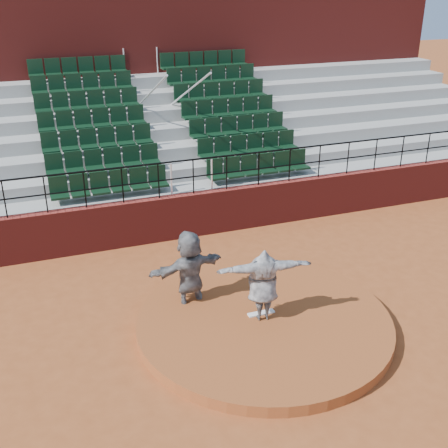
{
  "coord_description": "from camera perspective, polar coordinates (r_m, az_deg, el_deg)",
  "views": [
    {
      "loc": [
        -4.33,
        -9.27,
        7.06
      ],
      "look_at": [
        0.0,
        2.5,
        1.4
      ],
      "focal_mm": 45.0,
      "sensor_mm": 36.0,
      "label": 1
    }
  ],
  "objects": [
    {
      "name": "seating_deck",
      "position": [
        19.27,
        -6.36,
        7.18
      ],
      "size": [
        24.0,
        5.97,
        4.63
      ],
      "color": "#999994",
      "rests_on": "ground"
    },
    {
      "name": "press_box_facade",
      "position": [
        22.57,
        -9.19,
        15.04
      ],
      "size": [
        24.0,
        3.0,
        7.1
      ],
      "primitive_type": "cube",
      "color": "maroon",
      "rests_on": "ground"
    },
    {
      "name": "boundary_wall",
      "position": [
        16.23,
        -3.04,
        0.99
      ],
      "size": [
        24.0,
        0.3,
        1.3
      ],
      "primitive_type": "cube",
      "color": "maroon",
      "rests_on": "ground"
    },
    {
      "name": "fielder",
      "position": [
        12.53,
        -3.53,
        -4.85
      ],
      "size": [
        1.87,
        0.9,
        1.94
      ],
      "primitive_type": "imported",
      "rotation": [
        0.0,
        0.0,
        3.33
      ],
      "color": "black",
      "rests_on": "ground"
    },
    {
      "name": "pitching_rubber",
      "position": [
        12.4,
        3.79,
        -9.01
      ],
      "size": [
        0.6,
        0.15,
        0.03
      ],
      "primitive_type": "cube",
      "color": "white",
      "rests_on": "pitchers_mound"
    },
    {
      "name": "pitchers_mound",
      "position": [
        12.36,
        4.06,
        -9.91
      ],
      "size": [
        5.5,
        5.5,
        0.25
      ],
      "primitive_type": "cylinder",
      "color": "#944821",
      "rests_on": "ground"
    },
    {
      "name": "wall_railing",
      "position": [
        15.74,
        -3.15,
        5.61
      ],
      "size": [
        24.04,
        0.05,
        1.03
      ],
      "color": "black",
      "rests_on": "boundary_wall"
    },
    {
      "name": "pitcher",
      "position": [
        11.85,
        3.98,
        -6.15
      ],
      "size": [
        2.07,
        0.86,
        1.63
      ],
      "primitive_type": "imported",
      "rotation": [
        0.0,
        0.0,
        2.98
      ],
      "color": "black",
      "rests_on": "pitchers_mound"
    },
    {
      "name": "ground",
      "position": [
        12.43,
        4.04,
        -10.39
      ],
      "size": [
        90.0,
        90.0,
        0.0
      ],
      "primitive_type": "plane",
      "color": "#954921",
      "rests_on": "ground"
    }
  ]
}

